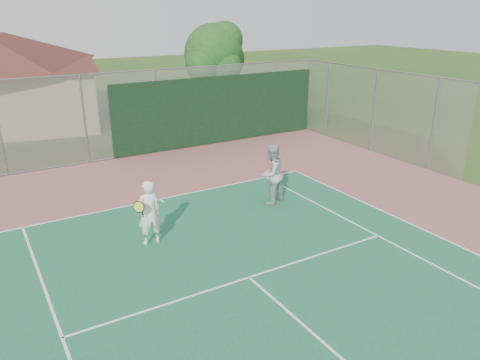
% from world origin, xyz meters
% --- Properties ---
extents(back_fence, '(20.08, 0.11, 3.53)m').
position_xyz_m(back_fence, '(2.11, 16.98, 1.67)').
color(back_fence, gray).
rests_on(back_fence, ground).
extents(side_fence_right, '(0.08, 9.00, 3.50)m').
position_xyz_m(side_fence_right, '(10.00, 12.50, 1.75)').
color(side_fence_right, gray).
rests_on(side_fence_right, ground).
extents(tree, '(3.77, 3.57, 5.26)m').
position_xyz_m(tree, '(7.32, 21.81, 3.46)').
color(tree, '#3D2916').
rests_on(tree, ground).
extents(player_white_front, '(0.84, 0.67, 1.74)m').
position_xyz_m(player_white_front, '(-1.33, 9.15, 0.87)').
color(player_white_front, white).
rests_on(player_white_front, ground).
extents(player_grey_back, '(1.11, 0.97, 1.93)m').
position_xyz_m(player_grey_back, '(2.92, 9.82, 0.96)').
color(player_grey_back, '#A5A8AA').
rests_on(player_grey_back, ground).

